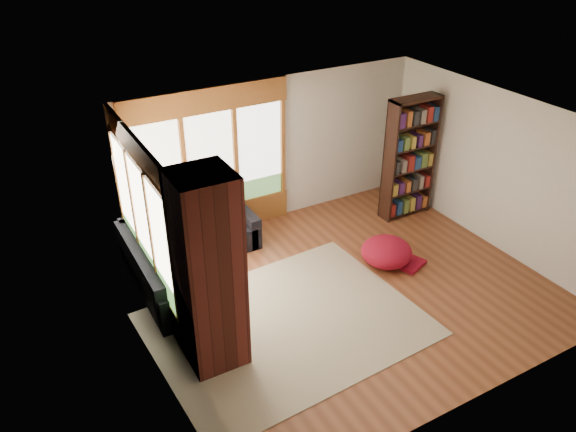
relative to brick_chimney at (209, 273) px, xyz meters
name	(u,v)px	position (x,y,z in m)	size (l,w,h in m)	color
floor	(353,286)	(2.40, 0.35, -1.30)	(5.50, 5.50, 0.00)	brown
ceiling	(364,124)	(2.40, 0.35, 1.30)	(5.50, 5.50, 0.00)	white
wall_back	(274,151)	(2.40, 2.85, 0.00)	(5.50, 0.04, 2.60)	silver
wall_front	(495,311)	(2.40, -2.15, 0.00)	(5.50, 0.04, 2.60)	silver
wall_left	(170,267)	(-0.35, 0.35, 0.00)	(0.04, 5.00, 2.60)	silver
wall_right	(498,171)	(5.15, 0.35, 0.00)	(0.04, 5.00, 2.60)	silver
windows_back	(211,163)	(1.20, 2.82, 0.05)	(2.82, 0.10, 1.90)	#995C27
windows_left	(143,219)	(-0.32, 1.55, 0.05)	(0.10, 2.62, 1.90)	#995C27
roller_blind	(124,169)	(-0.29, 2.38, 0.45)	(0.03, 0.72, 0.90)	#718A5B
brick_chimney	(209,273)	(0.00, 0.00, 0.00)	(0.70, 0.70, 2.60)	#471914
sectional_sofa	(190,251)	(0.45, 2.05, -1.00)	(2.20, 2.20, 0.80)	black
area_rug	(287,324)	(1.10, 0.08, -1.29)	(3.60, 2.75, 0.01)	beige
bookshelf	(410,158)	(4.54, 1.77, -0.19)	(0.95, 0.32, 2.23)	black
pouf	(387,251)	(3.21, 0.60, -1.07)	(0.82, 0.82, 0.44)	maroon
dog_tan	(200,211)	(0.79, 2.36, -0.52)	(0.93, 0.98, 0.48)	brown
dog_brindle	(168,246)	(0.00, 1.67, -0.56)	(0.62, 0.83, 0.41)	#3E211B
throw_pillows	(186,219)	(0.48, 2.20, -0.51)	(1.98, 1.68, 0.45)	black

